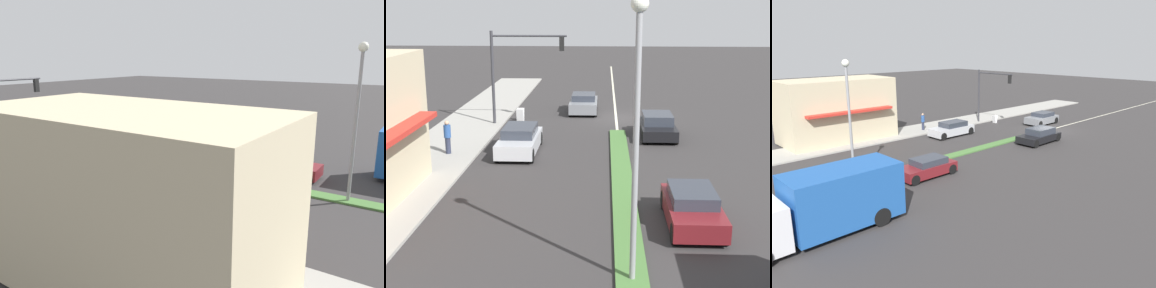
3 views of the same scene
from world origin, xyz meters
TOP-DOWN VIEW (x-y plane):
  - ground_plane at (0.00, 18.00)m, footprint 160.00×160.00m
  - lane_marking_center at (0.00, 0.00)m, footprint 0.16×60.00m
  - traffic_signal_main at (6.12, 2.53)m, footprint 4.59×0.34m
  - street_lamp at (0.00, 21.51)m, footprint 0.44×0.44m
  - pedestrian at (8.43, 9.56)m, footprint 0.34×0.34m
  - warning_aframe_sign at (6.11, 1.49)m, footprint 0.45×0.53m
  - sedan_maroon at (-2.20, 17.55)m, footprint 1.76×3.89m
  - suv_black at (-2.20, 5.09)m, footprint 1.91×4.16m
  - sedan_silver at (5.00, 8.83)m, footprint 1.83×4.32m
  - suv_grey at (2.20, -1.70)m, footprint 1.86×3.83m

SIDE VIEW (x-z plane):
  - ground_plane at x=0.00m, z-range 0.00..0.00m
  - lane_marking_center at x=0.00m, z-range 0.00..0.01m
  - warning_aframe_sign at x=6.11m, z-range 0.01..0.84m
  - sedan_maroon at x=-2.20m, z-range -0.01..1.21m
  - suv_black at x=-2.20m, z-range -0.02..1.27m
  - suv_grey at x=2.20m, z-range -0.01..1.26m
  - sedan_silver at x=5.00m, z-range -0.02..1.32m
  - pedestrian at x=8.43m, z-range 0.16..1.81m
  - traffic_signal_main at x=6.12m, z-range 1.10..6.70m
  - street_lamp at x=0.00m, z-range 1.09..8.46m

